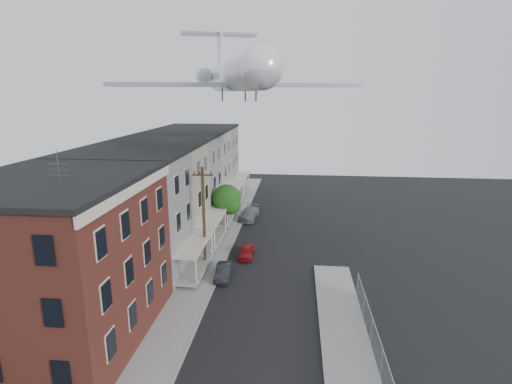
# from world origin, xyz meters

# --- Properties ---
(sidewalk_left) EXTENTS (3.00, 62.00, 0.12)m
(sidewalk_left) POSITION_xyz_m (-5.50, 24.00, 0.06)
(sidewalk_left) COLOR gray
(sidewalk_left) RESTS_ON ground
(sidewalk_right) EXTENTS (3.00, 26.00, 0.12)m
(sidewalk_right) POSITION_xyz_m (5.50, 6.00, 0.06)
(sidewalk_right) COLOR gray
(sidewalk_right) RESTS_ON ground
(curb_left) EXTENTS (0.15, 62.00, 0.14)m
(curb_left) POSITION_xyz_m (-4.05, 24.00, 0.07)
(curb_left) COLOR gray
(curb_left) RESTS_ON ground
(curb_right) EXTENTS (0.15, 26.00, 0.14)m
(curb_right) POSITION_xyz_m (4.05, 6.00, 0.07)
(curb_right) COLOR gray
(curb_right) RESTS_ON ground
(corner_building) EXTENTS (10.31, 12.30, 12.15)m
(corner_building) POSITION_xyz_m (-12.00, 7.00, 5.16)
(corner_building) COLOR #341710
(corner_building) RESTS_ON ground
(row_house_a) EXTENTS (11.98, 7.00, 10.30)m
(row_house_a) POSITION_xyz_m (-11.96, 16.50, 5.13)
(row_house_a) COLOR slate
(row_house_a) RESTS_ON ground
(row_house_b) EXTENTS (11.98, 7.00, 10.30)m
(row_house_b) POSITION_xyz_m (-11.96, 23.50, 5.13)
(row_house_b) COLOR gray
(row_house_b) RESTS_ON ground
(row_house_c) EXTENTS (11.98, 7.00, 10.30)m
(row_house_c) POSITION_xyz_m (-11.96, 30.50, 5.13)
(row_house_c) COLOR slate
(row_house_c) RESTS_ON ground
(row_house_d) EXTENTS (11.98, 7.00, 10.30)m
(row_house_d) POSITION_xyz_m (-11.96, 37.50, 5.13)
(row_house_d) COLOR gray
(row_house_d) RESTS_ON ground
(row_house_e) EXTENTS (11.98, 7.00, 10.30)m
(row_house_e) POSITION_xyz_m (-11.96, 44.50, 5.13)
(row_house_e) COLOR slate
(row_house_e) RESTS_ON ground
(chainlink_fence) EXTENTS (0.06, 18.06, 1.90)m
(chainlink_fence) POSITION_xyz_m (7.00, 5.00, 1.00)
(chainlink_fence) COLOR gray
(chainlink_fence) RESTS_ON ground
(utility_pole) EXTENTS (1.80, 0.26, 9.00)m
(utility_pole) POSITION_xyz_m (-5.60, 18.00, 4.67)
(utility_pole) COLOR black
(utility_pole) RESTS_ON ground
(street_tree) EXTENTS (3.22, 3.20, 5.20)m
(street_tree) POSITION_xyz_m (-5.27, 27.92, 3.45)
(street_tree) COLOR black
(street_tree) RESTS_ON ground
(car_near) EXTENTS (1.31, 3.22, 1.09)m
(car_near) POSITION_xyz_m (-2.26, 20.52, 0.55)
(car_near) COLOR maroon
(car_near) RESTS_ON ground
(car_mid) EXTENTS (1.34, 3.46, 1.12)m
(car_mid) POSITION_xyz_m (-3.60, 16.02, 0.56)
(car_mid) COLOR black
(car_mid) RESTS_ON ground
(car_far) EXTENTS (2.45, 4.86, 1.35)m
(car_far) POSITION_xyz_m (-3.38, 32.14, 0.68)
(car_far) COLOR slate
(car_far) RESTS_ON ground
(airplane) EXTENTS (21.72, 24.85, 7.20)m
(airplane) POSITION_xyz_m (-3.63, 23.21, 16.60)
(airplane) COLOR white
(airplane) RESTS_ON ground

